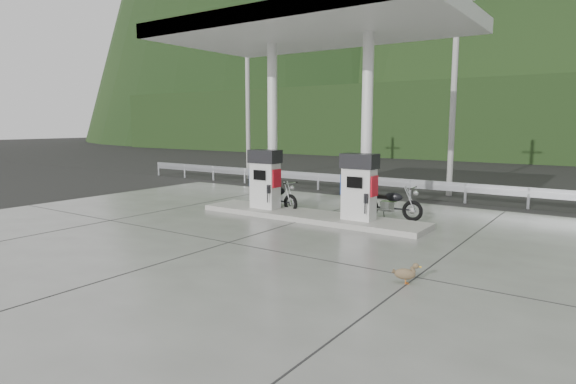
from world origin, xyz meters
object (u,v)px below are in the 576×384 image
Objects in this scene: gas_pump_left at (265,179)px; gas_pump_right at (359,187)px; duck at (405,274)px; motorcycle_right at (390,204)px; motorcycle_left at (277,197)px.

gas_pump_left is 1.00× the size of gas_pump_right.
motorcycle_right is at bearing 97.04° from duck.
gas_pump_left is at bearing -163.61° from motorcycle_right.
duck is at bearing -68.51° from motorcycle_right.
duck is at bearing -54.07° from gas_pump_right.
gas_pump_left is 0.90m from motorcycle_left.
gas_pump_left reaches higher than motorcycle_right.
gas_pump_right is 4.93m from duck.
gas_pump_left is 7.26m from duck.
gas_pump_right is 3.32m from motorcycle_left.
gas_pump_left is at bearing 128.73° from duck.
motorcycle_right is (0.37, 1.31, -0.63)m from gas_pump_right.
gas_pump_left is 3.20m from gas_pump_right.
motorcycle_right is 5.80m from duck.
motorcycle_right is at bearing 20.22° from gas_pump_left.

